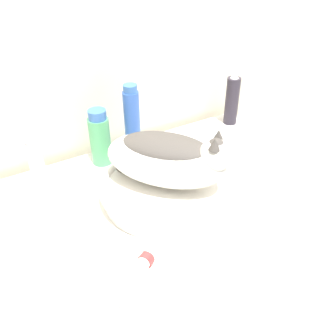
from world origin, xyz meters
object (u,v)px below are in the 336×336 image
Objects in this scene: cat at (168,157)px; hairspray_can_black at (232,100)px; mouthwash_bottle at (100,138)px; shampoo_bottle_tall at (132,121)px; deodorant_stick at (35,159)px; cream_tube at (132,278)px; faucet at (209,143)px.

cat reaches higher than hairspray_can_black.
cat is at bearing -149.00° from hairspray_can_black.
mouthwash_bottle is 0.77× the size of shampoo_bottle_tall.
hairspray_can_black is 1.26× the size of deodorant_stick.
hairspray_can_black is at bearing 0.00° from deodorant_stick.
hairspray_can_black is 0.40m from shampoo_bottle_tall.
mouthwash_bottle is 1.36× the size of cream_tube.
cream_tube is at bearing -86.98° from cat.
shampoo_bottle_tall is at bearing 180.00° from hairspray_can_black.
deodorant_stick is at bearing 98.54° from cream_tube.
mouthwash_bottle is at bearing 0.00° from deodorant_stick.
faucet is 0.29m from hairspray_can_black.
cream_tube is (-0.13, -0.46, -0.07)m from mouthwash_bottle.
faucet is 0.33m from mouthwash_bottle.
hairspray_can_black is at bearing 0.00° from mouthwash_bottle.
faucet is 0.82× the size of deodorant_stick.
deodorant_stick is at bearing -173.34° from cat.
cat is 0.27m from mouthwash_bottle.
mouthwash_bottle is 0.48m from cream_tube.
cat is 0.38m from deodorant_stick.
deodorant_stick reaches higher than cream_tube.
cream_tube is (-0.24, -0.46, -0.10)m from shampoo_bottle_tall.
shampoo_bottle_tall is (-0.40, 0.00, 0.02)m from hairspray_can_black.
deodorant_stick reaches higher than faucet.
mouthwash_bottle is at bearing 157.56° from cat.
hairspray_can_black is at bearing -163.66° from faucet.
mouthwash_bottle is 0.11m from shampoo_bottle_tall.
faucet is 0.50m from cream_tube.
cream_tube is (-0.21, -0.20, -0.12)m from cat.
hairspray_can_black is (0.51, 0.00, 0.01)m from mouthwash_bottle.
shampoo_bottle_tall is (-0.17, 0.18, 0.04)m from faucet.
shampoo_bottle_tall is (0.03, 0.26, -0.02)m from cat.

